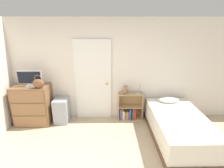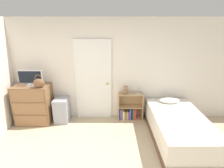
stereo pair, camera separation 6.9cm
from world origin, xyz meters
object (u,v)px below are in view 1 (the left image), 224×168
tv (29,78)px  bookshelf (129,110)px  dresser (33,105)px  desk_lamp (139,88)px  storage_bin (62,110)px  teddy_bear (125,90)px  bed (178,127)px  handbag (38,83)px

tv → bookshelf: tv is taller
dresser → bookshelf: size_ratio=1.38×
tv → dresser: bearing=143.4°
bookshelf → tv: bearing=-176.2°
dresser → desk_lamp: dresser is taller
dresser → storage_bin: dresser is taller
teddy_bear → desk_lamp: 0.34m
tv → bed: bearing=-11.8°
bookshelf → bed: bookshelf is taller
tv → storage_bin: 1.10m
tv → handbag: (0.25, -0.14, -0.08)m
teddy_bear → bed: 1.48m
storage_bin → dresser: bearing=-175.6°
bookshelf → teddy_bear: (-0.11, -0.00, 0.55)m
storage_bin → bed: (2.70, -0.76, -0.03)m
tv → teddy_bear: (2.27, 0.16, -0.38)m
dresser → bookshelf: (2.40, 0.14, -0.23)m
storage_bin → teddy_bear: size_ratio=2.79×
dresser → bookshelf: dresser is taller
dresser → bed: dresser is taller
teddy_bear → desk_lamp: bearing=-6.1°
desk_lamp → bookshelf: bearing=170.5°
storage_bin → bed: bed is taller
handbag → bookshelf: bearing=8.0°
dresser → desk_lamp: size_ratio=4.09×
handbag → desk_lamp: size_ratio=1.29×
teddy_bear → storage_bin: bearing=-176.8°
bookshelf → desk_lamp: (0.22, -0.04, 0.62)m
tv → handbag: size_ratio=1.83×
bookshelf → dresser: bearing=-176.6°
handbag → teddy_bear: handbag is taller
handbag → teddy_bear: size_ratio=1.41×
tv → bookshelf: size_ratio=0.80×
bed → desk_lamp: bearing=132.5°
handbag → bed: handbag is taller
handbag → bed: 3.26m
dresser → bed: (3.37, -0.71, -0.22)m
tv → storage_bin: bearing=5.6°
handbag → bookshelf: 2.31m
handbag → desk_lamp: (2.35, 0.26, -0.22)m
bookshelf → desk_lamp: 0.66m
tv → teddy_bear: size_ratio=2.58×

